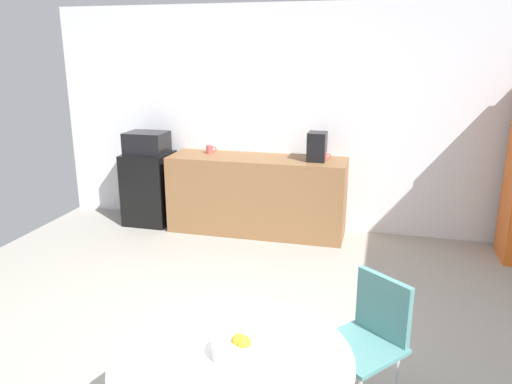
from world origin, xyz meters
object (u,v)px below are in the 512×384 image
object	(u,v)px
mini_fridge	(150,188)
microwave	(147,143)
mug_white	(324,157)
round_table	(232,380)
coffee_maker	(317,147)
mug_green	(210,149)
fruit_bowl	(236,348)
chair_teal	(371,329)

from	to	relation	value
mini_fridge	microwave	distance (m)	0.57
mug_white	microwave	bearing A→B (deg)	-179.51
round_table	coffee_maker	size ratio (longest dim) A/B	3.50
mini_fridge	mug_green	bearing A→B (deg)	6.76
fruit_bowl	mug_green	bearing A→B (deg)	111.25
microwave	round_table	size ratio (longest dim) A/B	0.43
mug_green	mug_white	bearing A→B (deg)	-3.08
mug_green	chair_teal	bearing A→B (deg)	-54.92
mini_fridge	coffee_maker	xyz separation A→B (m)	(2.06, 0.00, 0.62)
mug_white	mug_green	distance (m)	1.37
chair_teal	microwave	bearing A→B (deg)	135.18
chair_teal	mug_white	size ratio (longest dim) A/B	6.43
chair_teal	mug_green	xyz separation A→B (m)	(-2.00, 2.85, 0.43)
round_table	mug_green	size ratio (longest dim) A/B	8.68
mug_green	mini_fridge	bearing A→B (deg)	-173.24
microwave	chair_teal	size ratio (longest dim) A/B	0.58
microwave	mug_green	world-z (taller)	microwave
fruit_bowl	mini_fridge	bearing A→B (deg)	121.74
mug_green	coffee_maker	size ratio (longest dim) A/B	0.40
round_table	coffee_maker	xyz separation A→B (m)	(-0.09, 3.51, 0.45)
chair_teal	mug_white	bearing A→B (deg)	102.87
mini_fridge	fruit_bowl	bearing A→B (deg)	-58.26
mug_white	mini_fridge	bearing A→B (deg)	-179.51
chair_teal	mug_green	size ratio (longest dim) A/B	6.43
round_table	fruit_bowl	xyz separation A→B (m)	(0.02, -0.00, 0.18)
chair_teal	fruit_bowl	world-z (taller)	fruit_bowl
chair_teal	coffee_maker	xyz separation A→B (m)	(-0.71, 2.75, 0.54)
microwave	fruit_bowl	xyz separation A→B (m)	(2.18, -3.52, -0.22)
mug_white	fruit_bowl	bearing A→B (deg)	-89.39
chair_teal	round_table	bearing A→B (deg)	-129.01
microwave	mini_fridge	bearing A→B (deg)	0.00
round_table	mug_green	distance (m)	3.88
microwave	mug_white	size ratio (longest dim) A/B	3.72
mug_white	chair_teal	bearing A→B (deg)	-77.13
chair_teal	coffee_maker	distance (m)	2.89
microwave	round_table	distance (m)	4.14
fruit_bowl	mug_white	xyz separation A→B (m)	(-0.04, 3.53, 0.16)
microwave	round_table	world-z (taller)	microwave
microwave	coffee_maker	world-z (taller)	coffee_maker
mini_fridge	fruit_bowl	size ratio (longest dim) A/B	4.16
mug_green	coffee_maker	distance (m)	1.30
microwave	mug_white	distance (m)	2.14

